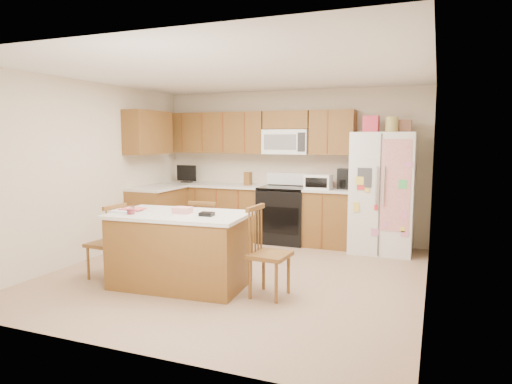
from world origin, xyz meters
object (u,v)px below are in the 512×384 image
at_px(windsor_chair_right, 267,254).
at_px(island, 180,249).
at_px(refrigerator, 383,191).
at_px(windsor_chair_left, 107,243).
at_px(windsor_chair_back, 207,237).
at_px(stove, 284,214).

bearing_deg(windsor_chair_right, island, -177.14).
relative_size(refrigerator, windsor_chair_left, 2.22).
bearing_deg(refrigerator, windsor_chair_right, -110.70).
xyz_separation_m(windsor_chair_back, windsor_chair_right, (1.08, -0.65, 0.03)).
distance_m(windsor_chair_left, windsor_chair_back, 1.24).
bearing_deg(stove, windsor_chair_back, -103.27).
distance_m(refrigerator, windsor_chair_left, 3.97).
bearing_deg(island, windsor_chair_back, 91.51).
height_order(stove, windsor_chair_back, stove).
xyz_separation_m(island, windsor_chair_right, (1.06, 0.05, 0.03)).
distance_m(island, windsor_chair_back, 0.70).
bearing_deg(stove, refrigerator, -2.30).
bearing_deg(stove, windsor_chair_right, -75.80).
xyz_separation_m(refrigerator, windsor_chair_left, (-2.97, -2.59, -0.49)).
bearing_deg(windsor_chair_left, stove, 62.13).
height_order(refrigerator, windsor_chair_left, refrigerator).
bearing_deg(windsor_chair_left, refrigerator, 41.06).
bearing_deg(windsor_chair_left, windsor_chair_right, 3.54).
xyz_separation_m(stove, windsor_chair_left, (-1.40, -2.65, -0.04)).
xyz_separation_m(island, windsor_chair_left, (-0.98, -0.07, 0.00)).
relative_size(refrigerator, windsor_chair_back, 2.23).
xyz_separation_m(stove, windsor_chair_right, (0.64, -2.53, -0.01)).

